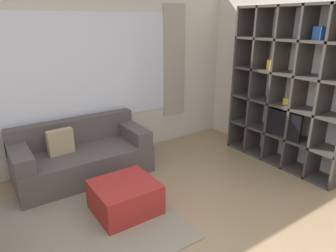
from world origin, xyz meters
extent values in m
cube|color=beige|center=(0.00, 3.05, 1.35)|extent=(6.49, 0.07, 2.70)
cube|color=white|center=(0.00, 3.01, 1.45)|extent=(2.91, 0.01, 1.60)
cube|color=#B2A38E|center=(1.63, 2.99, 1.45)|extent=(0.44, 0.03, 1.90)
cube|color=beige|center=(2.68, 1.51, 1.35)|extent=(0.07, 4.21, 2.70)
cube|color=gray|center=(-1.02, 1.52, 0.01)|extent=(2.62, 1.95, 0.01)
cube|color=silver|center=(2.64, 1.24, 1.17)|extent=(0.02, 1.84, 2.34)
cube|color=#3D3833|center=(2.44, 0.69, 1.17)|extent=(0.41, 0.04, 2.34)
cube|color=#3D3833|center=(2.44, 1.06, 1.17)|extent=(0.41, 0.04, 2.34)
cube|color=#3D3833|center=(2.44, 1.42, 1.17)|extent=(0.41, 0.04, 2.34)
cube|color=#3D3833|center=(2.44, 1.79, 1.17)|extent=(0.41, 0.04, 2.34)
cube|color=#3D3833|center=(2.44, 2.16, 1.17)|extent=(0.41, 0.04, 2.34)
cube|color=#3D3833|center=(2.44, 1.24, 0.02)|extent=(0.41, 1.84, 0.04)
cube|color=#3D3833|center=(2.44, 1.24, 0.47)|extent=(0.41, 1.84, 0.04)
cube|color=#3D3833|center=(2.44, 1.24, 0.94)|extent=(0.41, 1.84, 0.04)
cube|color=#3D3833|center=(2.44, 1.24, 1.41)|extent=(0.41, 1.84, 0.04)
cube|color=#3D3833|center=(2.44, 1.24, 1.87)|extent=(0.41, 1.84, 0.04)
cube|color=#3D3833|center=(2.44, 1.24, 2.32)|extent=(0.41, 1.84, 0.04)
cube|color=black|center=(2.28, 1.14, 0.69)|extent=(0.04, 0.59, 0.40)
cube|color=black|center=(2.30, 1.14, 0.50)|extent=(0.10, 0.24, 0.03)
cylinder|color=#2856A8|center=(2.42, 0.88, 1.94)|extent=(0.07, 0.07, 0.10)
cube|color=#2856A8|center=(2.42, 0.89, 1.98)|extent=(0.12, 0.12, 0.17)
cube|color=gold|center=(2.42, 1.22, 1.00)|extent=(0.08, 0.08, 0.10)
cube|color=gold|center=(2.42, 1.57, 1.50)|extent=(0.09, 0.09, 0.15)
cylinder|color=orange|center=(2.42, 1.27, 0.57)|extent=(0.05, 0.05, 0.16)
cube|color=#564C47|center=(-0.28, 2.52, 0.20)|extent=(1.83, 0.87, 0.41)
cube|color=#564C47|center=(-0.28, 2.86, 0.59)|extent=(1.83, 0.18, 0.37)
cube|color=#564C47|center=(-1.07, 2.52, 0.51)|extent=(0.24, 0.81, 0.21)
cube|color=#564C47|center=(0.52, 2.52, 0.51)|extent=(0.24, 0.81, 0.21)
cube|color=tan|center=(-0.55, 2.58, 0.58)|extent=(0.35, 0.14, 0.34)
cube|color=#A82823|center=(-0.17, 1.43, 0.18)|extent=(0.70, 0.65, 0.37)
camera|label=1|loc=(-1.45, -1.34, 2.13)|focal=32.00mm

